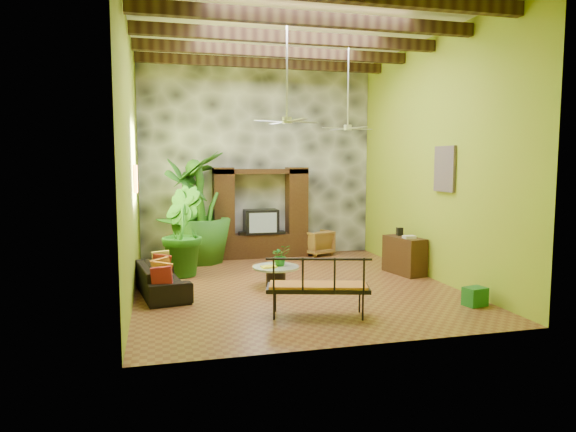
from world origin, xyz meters
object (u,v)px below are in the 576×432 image
object	(u,v)px
iron_bench	(319,284)
sofa	(162,279)
side_console	(404,255)
green_bin	(475,296)
tall_plant_b	(181,231)
ceiling_fan_front	(287,109)
coffee_table	(276,273)
wicker_armchair	(316,243)
tall_plant_c	(200,208)
entertainment_center	(261,220)
ceiling_fan_back	(348,118)
tall_plant_a	(185,212)

from	to	relation	value
iron_bench	sofa	bearing A→B (deg)	154.53
side_console	green_bin	size ratio (longest dim) A/B	2.79
tall_plant_b	green_bin	distance (m)	6.03
sofa	tall_plant_b	world-z (taller)	tall_plant_b
sofa	ceiling_fan_front	bearing A→B (deg)	-106.94
green_bin	coffee_table	bearing A→B (deg)	143.93
wicker_armchair	iron_bench	world-z (taller)	iron_bench
tall_plant_c	green_bin	xyz separation A→B (m)	(4.22, -4.98, -1.18)
entertainment_center	wicker_armchair	world-z (taller)	entertainment_center
ceiling_fan_back	tall_plant_b	bearing A→B (deg)	176.08
tall_plant_a	green_bin	bearing A→B (deg)	-45.83
wicker_armchair	tall_plant_b	size ratio (longest dim) A/B	0.38
ceiling_fan_front	tall_plant_a	world-z (taller)	ceiling_fan_front
ceiling_fan_front	tall_plant_c	bearing A→B (deg)	113.26
ceiling_fan_back	side_console	distance (m)	3.27
wicker_armchair	tall_plant_b	bearing A→B (deg)	3.51
wicker_armchair	tall_plant_a	size ratio (longest dim) A/B	0.29
green_bin	entertainment_center	bearing A→B (deg)	116.42
tall_plant_c	coffee_table	bearing A→B (deg)	-66.20
wicker_armchair	coffee_table	world-z (taller)	wicker_armchair
ceiling_fan_front	tall_plant_b	xyz separation A→B (m)	(-1.88, 1.85, -2.44)
coffee_table	iron_bench	world-z (taller)	iron_bench
ceiling_fan_back	wicker_armchair	size ratio (longest dim) A/B	2.57
tall_plant_b	tall_plant_c	bearing A→B (deg)	68.84
entertainment_center	sofa	xyz separation A→B (m)	(-2.51, -3.23, -0.69)
wicker_armchair	tall_plant_a	xyz separation A→B (m)	(-3.41, -0.54, 0.93)
sofa	tall_plant_c	bearing A→B (deg)	-27.51
sofa	entertainment_center	bearing A→B (deg)	-47.23
green_bin	side_console	bearing A→B (deg)	89.97
sofa	tall_plant_b	bearing A→B (deg)	-24.83
sofa	iron_bench	xyz separation A→B (m)	(2.39, -2.08, 0.25)
sofa	green_bin	xyz separation A→B (m)	(5.16, -2.10, -0.12)
wicker_armchair	entertainment_center	bearing A→B (deg)	-23.71
wicker_armchair	tall_plant_c	bearing A→B (deg)	-15.60
side_console	ceiling_fan_back	bearing A→B (deg)	131.80
tall_plant_b	side_console	size ratio (longest dim) A/B	1.90
tall_plant_a	tall_plant_c	distance (m)	0.46
iron_bench	side_console	xyz separation A→B (m)	(2.77, 2.58, -0.13)
ceiling_fan_front	side_console	distance (m)	4.21
coffee_table	tall_plant_c	bearing A→B (deg)	113.80
ceiling_fan_back	tall_plant_c	bearing A→B (deg)	153.45
entertainment_center	sofa	size ratio (longest dim) A/B	1.26
ceiling_fan_front	green_bin	world-z (taller)	ceiling_fan_front
sofa	wicker_armchair	bearing A→B (deg)	-60.98
sofa	side_console	size ratio (longest dim) A/B	1.88
tall_plant_c	wicker_armchair	bearing A→B (deg)	5.26
tall_plant_a	iron_bench	bearing A→B (deg)	-68.91
entertainment_center	tall_plant_c	distance (m)	1.65
green_bin	iron_bench	bearing A→B (deg)	179.58
wicker_armchair	tall_plant_a	distance (m)	3.57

